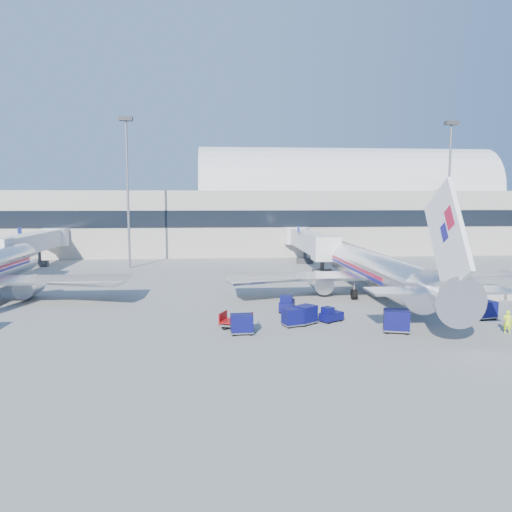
{
  "coord_description": "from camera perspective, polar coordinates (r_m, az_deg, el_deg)",
  "views": [
    {
      "loc": [
        -7.13,
        -46.77,
        10.43
      ],
      "look_at": [
        -2.69,
        6.0,
        4.42
      ],
      "focal_mm": 35.0,
      "sensor_mm": 36.0,
      "label": 1
    }
  ],
  "objects": [
    {
      "name": "cart_train_c",
      "position": [
        39.09,
        -1.65,
        -7.74
      ],
      "size": [
        1.83,
        1.44,
        1.56
      ],
      "rotation": [
        0.0,
        0.0,
        0.05
      ],
      "color": "#090A43",
      "rests_on": "ground"
    },
    {
      "name": "mast_east",
      "position": [
        85.39,
        21.24,
        8.97
      ],
      "size": [
        2.0,
        1.2,
        22.6
      ],
      "color": "slate",
      "rests_on": "ground"
    },
    {
      "name": "tug_right",
      "position": [
        48.18,
        21.69,
        -5.61
      ],
      "size": [
        2.7,
        2.0,
        1.58
      ],
      "rotation": [
        0.0,
        0.0,
        -0.37
      ],
      "color": "#090A43",
      "rests_on": "ground"
    },
    {
      "name": "cart_solo_far",
      "position": [
        48.29,
        24.68,
        -5.56
      ],
      "size": [
        2.05,
        1.72,
        1.59
      ],
      "rotation": [
        0.0,
        0.0,
        0.21
      ],
      "color": "#090A43",
      "rests_on": "ground"
    },
    {
      "name": "tug_lead",
      "position": [
        43.41,
        8.52,
        -6.67
      ],
      "size": [
        2.27,
        1.95,
        1.33
      ],
      "rotation": [
        0.0,
        0.0,
        0.56
      ],
      "color": "#090A43",
      "rests_on": "ground"
    },
    {
      "name": "ground",
      "position": [
        48.45,
        3.78,
        -5.97
      ],
      "size": [
        260.0,
        260.0,
        0.0
      ],
      "primitive_type": "plane",
      "color": "gray",
      "rests_on": "ground"
    },
    {
      "name": "cart_train_b",
      "position": [
        41.54,
        4.29,
        -6.92
      ],
      "size": [
        2.06,
        1.81,
        1.53
      ],
      "rotation": [
        0.0,
        0.0,
        0.32
      ],
      "color": "#090A43",
      "rests_on": "ground"
    },
    {
      "name": "jetbridge_near",
      "position": [
        79.24,
        5.92,
        1.74
      ],
      "size": [
        4.4,
        27.5,
        6.25
      ],
      "color": "silver",
      "rests_on": "ground"
    },
    {
      "name": "ramp_worker",
      "position": [
        43.86,
        26.81,
        -6.74
      ],
      "size": [
        0.81,
        0.76,
        1.86
      ],
      "primitive_type": "imported",
      "rotation": [
        0.0,
        0.0,
        2.52
      ],
      "color": "#B5DE17",
      "rests_on": "ground"
    },
    {
      "name": "cart_solo_near",
      "position": [
        41.04,
        15.75,
        -7.1
      ],
      "size": [
        2.4,
        2.07,
        1.81
      ],
      "rotation": [
        0.0,
        0.0,
        -0.28
      ],
      "color": "#090A43",
      "rests_on": "ground"
    },
    {
      "name": "tug_left",
      "position": [
        46.78,
        3.53,
        -5.48
      ],
      "size": [
        1.86,
        2.76,
        1.64
      ],
      "rotation": [
        0.0,
        0.0,
        1.32
      ],
      "color": "#090A43",
      "rests_on": "ground"
    },
    {
      "name": "barrier_near",
      "position": [
        55.77,
        22.13,
        -4.31
      ],
      "size": [
        3.0,
        0.55,
        0.9
      ],
      "primitive_type": "cube",
      "color": "#9E9E96",
      "rests_on": "ground"
    },
    {
      "name": "jetbridge_mid",
      "position": [
        82.49,
        -24.11,
        1.39
      ],
      "size": [
        4.4,
        27.5,
        6.25
      ],
      "color": "silver",
      "rests_on": "ground"
    },
    {
      "name": "cart_open_red",
      "position": [
        40.73,
        -2.25,
        -7.69
      ],
      "size": [
        2.89,
        2.53,
        0.65
      ],
      "rotation": [
        0.0,
        0.0,
        -0.42
      ],
      "color": "slate",
      "rests_on": "ground"
    },
    {
      "name": "barrier_mid",
      "position": [
        57.33,
        25.08,
        -4.16
      ],
      "size": [
        3.0,
        0.55,
        0.9
      ],
      "primitive_type": "cube",
      "color": "#9E9E96",
      "rests_on": "ground"
    },
    {
      "name": "airliner_main",
      "position": [
        54.58,
        13.53,
        -1.6
      ],
      "size": [
        32.0,
        37.26,
        12.07
      ],
      "color": "silver",
      "rests_on": "ground"
    },
    {
      "name": "cart_train_a",
      "position": [
        42.28,
        5.66,
        -6.65
      ],
      "size": [
        2.27,
        2.2,
        1.59
      ],
      "rotation": [
        0.0,
        0.0,
        0.67
      ],
      "color": "#090A43",
      "rests_on": "ground"
    },
    {
      "name": "terminal",
      "position": [
        102.98,
        -8.45,
        4.79
      ],
      "size": [
        170.0,
        28.15,
        21.0
      ],
      "color": "#B2AA9E",
      "rests_on": "ground"
    },
    {
      "name": "mast_west",
      "position": [
        77.97,
        -14.51,
        9.48
      ],
      "size": [
        2.0,
        1.2,
        22.6
      ],
      "color": "slate",
      "rests_on": "ground"
    }
  ]
}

